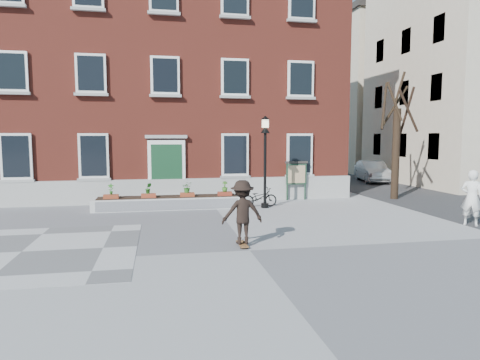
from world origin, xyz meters
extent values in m
plane|color=gray|center=(0.00, 0.00, 0.00)|extent=(100.00, 100.00, 0.00)
cube|color=#5D5D5F|center=(-6.00, 1.00, 0.01)|extent=(6.00, 6.00, 0.01)
imported|color=black|center=(1.91, 6.88, 0.42)|extent=(1.64, 0.72, 0.84)
imported|color=silver|center=(11.78, 15.47, 0.71)|extent=(2.42, 4.52, 1.41)
imported|color=silver|center=(8.15, 1.72, 0.97)|extent=(0.80, 0.84, 1.93)
cube|color=maroon|center=(-2.00, 14.00, 6.00)|extent=(18.00, 10.00, 12.00)
cube|color=#A6A6A0|center=(-2.00, 8.88, 0.55)|extent=(18.00, 0.24, 1.10)
cube|color=#A3A39E|center=(-2.00, 8.75, 0.10)|extent=(2.60, 0.80, 0.20)
cube|color=#A09F9A|center=(-2.00, 8.90, 0.30)|extent=(2.20, 0.50, 0.20)
cube|color=white|center=(-2.00, 8.92, 1.65)|extent=(1.70, 0.12, 2.50)
cube|color=#163D23|center=(-2.00, 8.87, 1.55)|extent=(1.40, 0.06, 2.30)
cube|color=#9E9D99|center=(-2.00, 8.88, 3.05)|extent=(1.90, 0.25, 0.15)
cube|color=silver|center=(-8.40, 8.90, 2.20)|extent=(1.30, 0.10, 2.00)
cube|color=black|center=(-8.40, 8.85, 2.20)|extent=(1.08, 0.04, 1.78)
cube|color=#A5A5A0|center=(-8.40, 8.84, 1.14)|extent=(1.44, 0.20, 0.12)
cube|color=white|center=(-8.40, 8.90, 5.80)|extent=(1.30, 0.10, 1.70)
cube|color=black|center=(-8.40, 8.85, 5.80)|extent=(1.08, 0.04, 1.48)
cube|color=gray|center=(-8.40, 8.84, 4.89)|extent=(1.44, 0.20, 0.12)
cube|color=#A1A19C|center=(-8.40, 8.84, 8.49)|extent=(1.44, 0.20, 0.12)
cube|color=silver|center=(-5.20, 8.90, 2.20)|extent=(1.30, 0.10, 2.00)
cube|color=black|center=(-5.20, 8.85, 2.20)|extent=(1.08, 0.04, 1.78)
cube|color=#9A9A95|center=(-5.20, 8.84, 1.14)|extent=(1.44, 0.20, 0.12)
cube|color=silver|center=(-5.20, 8.90, 5.80)|extent=(1.30, 0.10, 1.70)
cube|color=black|center=(-5.20, 8.85, 5.80)|extent=(1.08, 0.04, 1.48)
cube|color=#A4A49F|center=(-5.20, 8.84, 4.89)|extent=(1.44, 0.20, 0.12)
cube|color=#A2A29D|center=(-5.20, 8.84, 8.49)|extent=(1.44, 0.20, 0.12)
cube|color=white|center=(-2.00, 8.90, 5.80)|extent=(1.30, 0.10, 1.70)
cube|color=black|center=(-2.00, 8.85, 5.80)|extent=(1.08, 0.04, 1.48)
cube|color=#A6A6A1|center=(-2.00, 8.84, 4.89)|extent=(1.44, 0.20, 0.12)
cube|color=#A2A29D|center=(-2.00, 8.84, 8.49)|extent=(1.44, 0.20, 0.12)
cube|color=silver|center=(1.20, 8.90, 2.20)|extent=(1.30, 0.10, 2.00)
cube|color=black|center=(1.20, 8.85, 2.20)|extent=(1.08, 0.04, 1.78)
cube|color=gray|center=(1.20, 8.84, 1.14)|extent=(1.44, 0.20, 0.12)
cube|color=white|center=(1.20, 8.90, 5.80)|extent=(1.30, 0.10, 1.70)
cube|color=black|center=(1.20, 8.85, 5.80)|extent=(1.08, 0.04, 1.48)
cube|color=#9C9D98|center=(1.20, 8.84, 4.89)|extent=(1.44, 0.20, 0.12)
cube|color=#999994|center=(1.20, 8.84, 8.49)|extent=(1.44, 0.20, 0.12)
cube|color=white|center=(4.40, 8.90, 2.20)|extent=(1.30, 0.10, 2.00)
cube|color=black|center=(4.40, 8.85, 2.20)|extent=(1.08, 0.04, 1.78)
cube|color=#ACACA7|center=(4.40, 8.84, 1.14)|extent=(1.44, 0.20, 0.12)
cube|color=white|center=(4.40, 8.90, 5.80)|extent=(1.30, 0.10, 1.70)
cube|color=black|center=(4.40, 8.85, 5.80)|extent=(1.08, 0.04, 1.48)
cube|color=#9E9F9A|center=(4.40, 8.84, 4.89)|extent=(1.44, 0.20, 0.12)
cube|color=white|center=(4.40, 8.90, 9.40)|extent=(1.30, 0.10, 1.70)
cube|color=black|center=(4.40, 8.85, 9.40)|extent=(1.08, 0.04, 1.48)
cube|color=#A6A6A1|center=(4.40, 8.84, 8.49)|extent=(1.44, 0.20, 0.12)
cube|color=silver|center=(-2.00, 7.20, 0.25)|extent=(6.20, 1.10, 0.50)
cube|color=#ACACAC|center=(-2.00, 6.64, 0.25)|extent=(5.80, 0.02, 0.40)
cube|color=black|center=(-2.00, 7.20, 0.50)|extent=(5.80, 0.90, 0.06)
cube|color=maroon|center=(-4.30, 6.95, 0.60)|extent=(0.60, 0.25, 0.20)
imported|color=#286B20|center=(-4.30, 6.95, 0.92)|extent=(0.24, 0.24, 0.45)
cube|color=maroon|center=(-2.80, 6.95, 0.60)|extent=(0.60, 0.25, 0.20)
imported|color=#245F1C|center=(-2.80, 6.95, 0.92)|extent=(0.25, 0.25, 0.45)
cube|color=brown|center=(-1.20, 6.95, 0.60)|extent=(0.60, 0.25, 0.20)
imported|color=#275E1C|center=(-1.20, 6.95, 0.92)|extent=(0.40, 0.40, 0.45)
cube|color=maroon|center=(0.40, 6.95, 0.60)|extent=(0.60, 0.25, 0.20)
imported|color=#32671F|center=(0.40, 6.95, 0.92)|extent=(0.25, 0.25, 0.45)
cylinder|color=black|center=(9.00, 8.00, 2.20)|extent=(0.36, 0.36, 4.40)
cylinder|color=#311F15|center=(9.51, 8.00, 4.29)|extent=(0.12, 1.12, 2.23)
cylinder|color=black|center=(9.17, 8.52, 4.55)|extent=(1.18, 0.49, 1.97)
cylinder|color=black|center=(8.51, 8.36, 4.55)|extent=(0.88, 1.14, 2.35)
cylinder|color=black|center=(8.70, 7.78, 4.73)|extent=(0.60, 0.77, 1.90)
cylinder|color=#322116|center=(9.20, 7.37, 4.24)|extent=(1.39, 0.55, 1.95)
cylinder|color=#312216|center=(9.16, 8.13, 5.37)|extent=(0.43, 0.48, 1.58)
cube|color=#37383A|center=(12.00, 18.00, 0.00)|extent=(8.00, 36.00, 0.01)
cube|color=beige|center=(18.00, 14.00, 7.00)|extent=(10.00, 11.00, 14.00)
cube|color=beige|center=(18.00, 26.00, 6.50)|extent=(10.00, 11.00, 13.00)
cube|color=#322E2B|center=(18.00, 26.00, 13.25)|extent=(10.40, 11.40, 0.50)
cube|color=black|center=(13.04, 10.80, 2.50)|extent=(0.08, 1.00, 1.50)
cube|color=black|center=(13.04, 14.00, 2.50)|extent=(0.08, 1.00, 1.50)
cube|color=black|center=(13.04, 17.20, 2.50)|extent=(0.08, 1.00, 1.50)
cube|color=black|center=(13.04, 10.80, 5.80)|extent=(0.08, 1.00, 1.50)
cube|color=black|center=(13.04, 14.00, 5.80)|extent=(0.08, 1.00, 1.50)
cube|color=black|center=(13.04, 17.20, 5.80)|extent=(0.08, 1.00, 1.50)
cube|color=black|center=(13.04, 10.80, 9.00)|extent=(0.08, 1.00, 1.50)
cube|color=black|center=(13.04, 14.00, 9.00)|extent=(0.08, 1.00, 1.50)
cube|color=black|center=(13.04, 17.20, 9.00)|extent=(0.08, 1.00, 1.50)
cylinder|color=black|center=(2.10, 6.65, 0.10)|extent=(0.32, 0.32, 0.20)
cylinder|color=black|center=(2.10, 6.65, 1.60)|extent=(0.12, 0.12, 3.20)
cone|color=black|center=(2.10, 6.65, 3.35)|extent=(0.40, 0.40, 0.30)
cube|color=#FFEFBB|center=(2.10, 6.65, 3.60)|extent=(0.24, 0.24, 0.34)
cone|color=black|center=(2.10, 6.65, 3.85)|extent=(0.40, 0.40, 0.16)
cylinder|color=#1A3522|center=(3.70, 8.62, 0.90)|extent=(0.08, 0.08, 1.80)
cylinder|color=#193224|center=(4.60, 8.62, 0.90)|extent=(0.08, 0.08, 1.80)
cube|color=#1B3625|center=(4.15, 8.62, 1.25)|extent=(1.00, 0.10, 1.00)
cube|color=beige|center=(4.15, 8.56, 1.25)|extent=(0.85, 0.02, 0.85)
cube|color=#35302D|center=(4.15, 8.62, 1.82)|extent=(1.10, 0.16, 0.10)
cube|color=brown|center=(-0.11, 0.50, 0.06)|extent=(0.22, 0.78, 0.03)
cylinder|color=black|center=(-0.20, 0.22, 0.03)|extent=(0.03, 0.05, 0.05)
cylinder|color=black|center=(-0.02, 0.22, 0.03)|extent=(0.03, 0.05, 0.05)
cylinder|color=black|center=(-0.20, 0.78, 0.03)|extent=(0.03, 0.05, 0.05)
cylinder|color=black|center=(-0.02, 0.78, 0.03)|extent=(0.03, 0.05, 0.05)
imported|color=black|center=(-0.11, 0.50, 0.97)|extent=(1.19, 0.72, 1.78)
camera|label=1|loc=(-2.38, -11.01, 3.07)|focal=32.00mm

